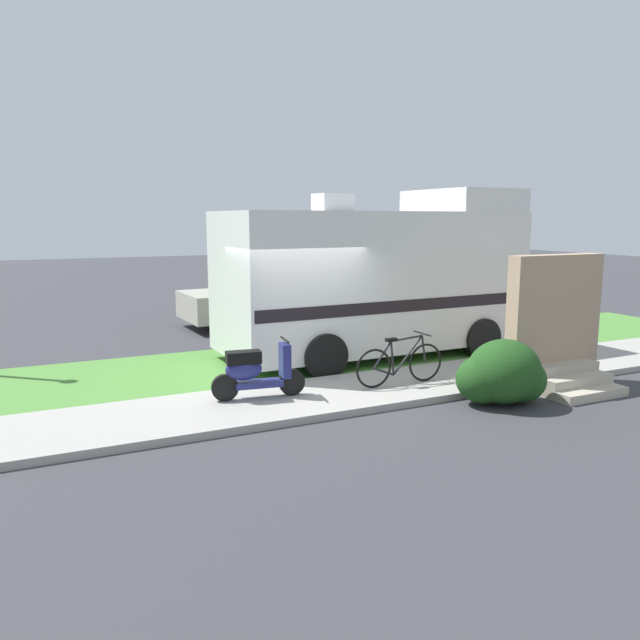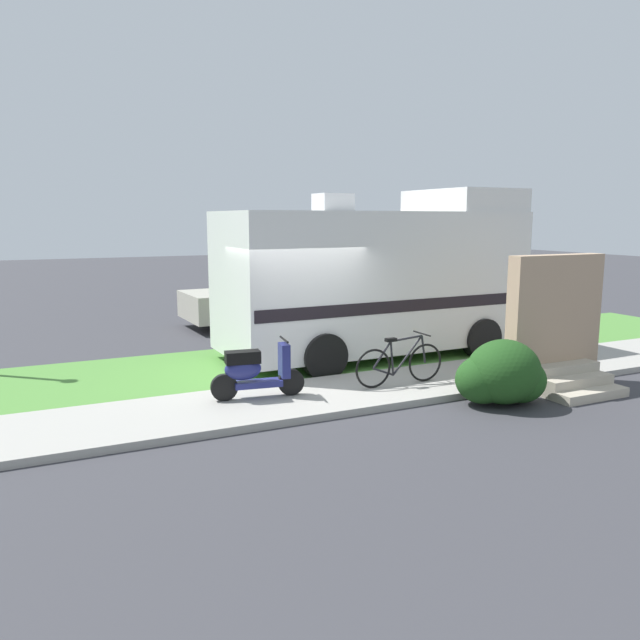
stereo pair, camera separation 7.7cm
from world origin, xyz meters
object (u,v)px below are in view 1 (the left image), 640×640
at_px(scooter, 255,371).
at_px(pickup_truck_near, 293,290).
at_px(motorhome_rv, 376,278).
at_px(bottle_green, 474,360).
at_px(bicycle, 400,363).

xyz_separation_m(scooter, pickup_truck_near, (3.77, 7.25, 0.39)).
height_order(motorhome_rv, bottle_green, motorhome_rv).
distance_m(bicycle, pickup_truck_near, 7.66).
relative_size(scooter, pickup_truck_near, 0.29).
distance_m(bicycle, bottle_green, 2.17).
distance_m(motorhome_rv, pickup_truck_near, 5.06).
bearing_deg(motorhome_rv, scooter, -148.09).
height_order(scooter, bottle_green, scooter).
bearing_deg(bottle_green, scooter, -177.41).
relative_size(bicycle, pickup_truck_near, 0.33).
relative_size(bicycle, bottle_green, 5.86).
distance_m(motorhome_rv, bicycle, 3.03).
xyz_separation_m(bicycle, bottle_green, (2.09, 0.52, -0.26)).
bearing_deg(bicycle, motorhome_rv, 68.27).
bearing_deg(scooter, bottle_green, 2.59).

